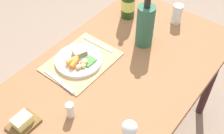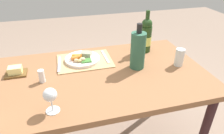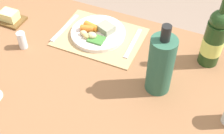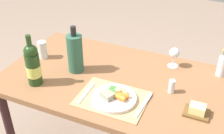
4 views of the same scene
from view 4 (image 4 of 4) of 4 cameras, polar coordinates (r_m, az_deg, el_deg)
dining_table at (r=1.78m, az=1.07°, el=-4.57°), size 1.42×0.81×0.76m
placemat at (r=1.57m, az=0.07°, el=-6.38°), size 0.38×0.28×0.01m
dinner_plate at (r=1.55m, az=0.48°, el=-6.12°), size 0.25×0.25×0.05m
fork at (r=1.61m, az=-5.21°, el=-5.16°), size 0.02×0.20×0.00m
knife at (r=1.53m, az=6.37°, el=-7.61°), size 0.03×0.22×0.00m
salt_shaker at (r=1.64m, az=11.97°, el=-3.76°), size 0.04×0.04×0.08m
flower_vase at (r=1.85m, az=21.38°, el=0.41°), size 0.06×0.06×0.24m
water_tumbler at (r=1.98m, az=-13.78°, el=3.18°), size 0.06×0.06×0.12m
wine_glass at (r=1.85m, az=12.47°, el=2.63°), size 0.07×0.07×0.13m
butter_dish at (r=1.53m, az=16.77°, el=-8.39°), size 0.13×0.10×0.06m
wine_bottle at (r=1.69m, az=-15.65°, el=0.37°), size 0.09×0.09×0.32m
cooler_bottle at (r=1.76m, az=-7.46°, el=2.82°), size 0.10×0.10×0.30m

